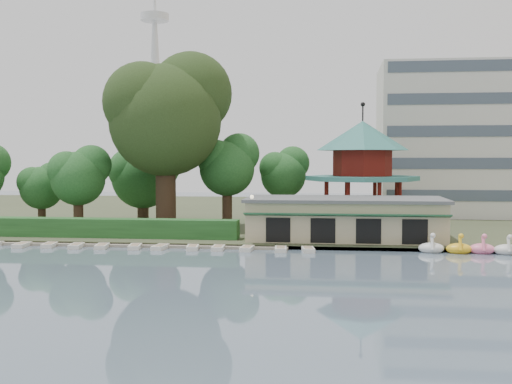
% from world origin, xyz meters
% --- Properties ---
extents(ground_plane, '(220.00, 220.00, 0.00)m').
position_xyz_m(ground_plane, '(0.00, 0.00, 0.00)').
color(ground_plane, slate).
rests_on(ground_plane, ground).
extents(shore, '(220.00, 70.00, 0.40)m').
position_xyz_m(shore, '(0.00, 52.00, 0.20)').
color(shore, '#424930').
rests_on(shore, ground).
extents(embankment, '(220.00, 0.60, 0.30)m').
position_xyz_m(embankment, '(0.00, 17.30, 0.15)').
color(embankment, gray).
rests_on(embankment, ground).
extents(dock, '(34.00, 1.60, 0.24)m').
position_xyz_m(dock, '(-12.00, 17.20, 0.12)').
color(dock, gray).
rests_on(dock, ground).
extents(boathouse, '(18.60, 9.39, 3.90)m').
position_xyz_m(boathouse, '(10.00, 21.97, 2.37)').
color(boathouse, '#BCAF8A').
rests_on(boathouse, shore).
extents(pavilion, '(12.40, 12.40, 13.50)m').
position_xyz_m(pavilion, '(12.00, 32.00, 7.48)').
color(pavilion, '#BCAF8A').
rests_on(pavilion, shore).
extents(broadcast_tower, '(8.00, 8.00, 96.00)m').
position_xyz_m(broadcast_tower, '(-42.00, 140.00, 33.98)').
color(broadcast_tower, silver).
rests_on(broadcast_tower, ground).
extents(hedge, '(30.00, 2.00, 1.80)m').
position_xyz_m(hedge, '(-15.00, 20.50, 1.30)').
color(hedge, '#265C27').
rests_on(hedge, shore).
extents(lamp_post, '(0.36, 0.36, 4.28)m').
position_xyz_m(lamp_post, '(1.50, 19.00, 3.34)').
color(lamp_post, black).
rests_on(lamp_post, shore).
extents(big_tree, '(13.20, 12.30, 19.21)m').
position_xyz_m(big_tree, '(-8.84, 28.19, 13.06)').
color(big_tree, '#3A281C').
rests_on(big_tree, shore).
extents(small_trees, '(39.08, 16.81, 10.48)m').
position_xyz_m(small_trees, '(-13.76, 32.08, 6.43)').
color(small_trees, '#3A281C').
rests_on(small_trees, shore).
extents(moored_rowboats, '(34.91, 2.74, 0.36)m').
position_xyz_m(moored_rowboats, '(-10.08, 15.87, 0.18)').
color(moored_rowboats, silver).
rests_on(moored_rowboats, ground).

